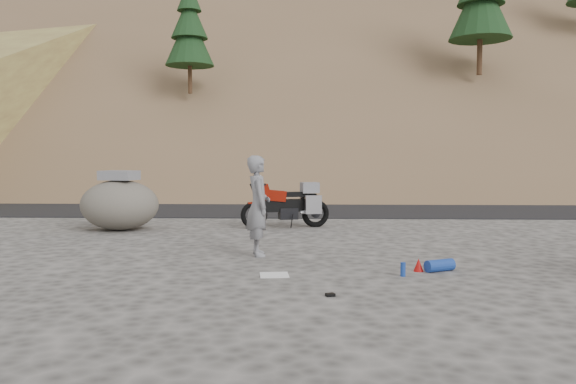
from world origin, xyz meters
The scene contains 11 objects.
ground centered at (0.00, 0.00, 0.00)m, with size 140.00×140.00×0.00m, color #474441.
road centered at (0.00, 9.00, 0.00)m, with size 120.00×7.00×0.05m, color black.
hillside centered at (-0.05, 40.88, 11.08)m, with size 120.00×73.00×46.72m.
motorcycle centered at (0.41, 3.70, 0.53)m, with size 2.02×0.91×1.23m.
man centered at (0.01, 0.08, 0.00)m, with size 0.60×0.39×1.64m, color gray.
boulder centered at (-3.32, 3.14, 0.57)m, with size 2.15×2.02×1.29m.
gear_white_cloth centered at (0.36, -1.46, 0.01)m, with size 0.39×0.34×0.01m, color white.
gear_blue_mat centered at (2.68, -1.11, 0.09)m, with size 0.17×0.17×0.43m, color #183A95.
gear_bottle centered at (2.11, -1.46, 0.10)m, with size 0.07×0.07×0.19m, color #183A95.
gear_funnel centered at (2.39, -1.12, 0.09)m, with size 0.14×0.14×0.18m, color #AF0E0B.
gear_glove_b centered at (1.08, -2.58, 0.02)m, with size 0.10×0.08×0.03m, color black.
Camera 1 is at (0.81, -9.02, 1.62)m, focal length 35.00 mm.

